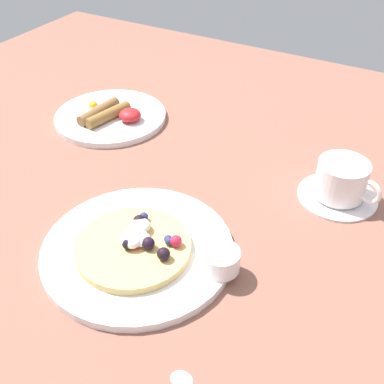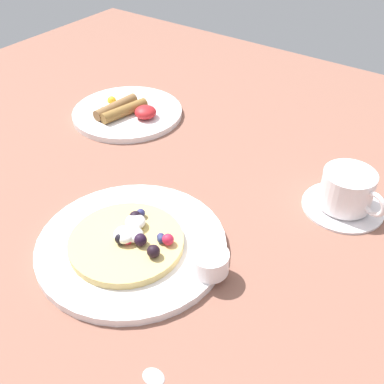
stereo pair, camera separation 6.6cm
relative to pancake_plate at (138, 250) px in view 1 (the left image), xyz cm
name	(u,v)px [view 1 (the left image)]	position (x,y,z in cm)	size (l,w,h in cm)	color
ground_plane	(153,204)	(-5.48, 12.17, -2.17)	(156.45, 144.93, 3.00)	brown
pancake_plate	(138,250)	(0.00, 0.00, 0.00)	(28.61, 28.61, 1.34)	white
pancake_with_berries	(135,245)	(0.10, -0.69, 1.63)	(17.08, 17.08, 3.25)	#D5B76A
syrup_ramekin	(221,260)	(12.65, 2.22, 2.30)	(5.44, 5.44, 3.18)	white
breakfast_plate	(111,117)	(-28.24, 30.57, -0.04)	(23.83, 23.83, 1.26)	white
fried_breakfast	(109,113)	(-27.56, 29.41, 1.69)	(15.61, 11.28, 2.75)	brown
coffee_saucer	(337,195)	(22.21, 27.96, -0.26)	(13.53, 13.53, 0.82)	white
coffee_cup	(342,179)	(22.36, 27.91, 3.39)	(11.39, 8.54, 6.24)	white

